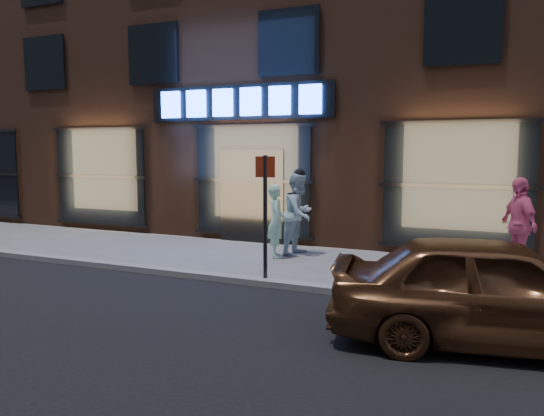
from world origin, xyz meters
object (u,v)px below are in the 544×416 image
(gold_sedan, at_px, (498,291))
(sign_post, at_px, (265,207))
(man_cap, at_px, (299,214))
(passerby, at_px, (518,225))
(man_bowtie, at_px, (276,221))

(gold_sedan, distance_m, sign_post, 4.20)
(man_cap, bearing_deg, passerby, -77.82)
(man_bowtie, bearing_deg, gold_sedan, -159.33)
(man_bowtie, xyz_separation_m, gold_sedan, (4.61, -3.86, -0.12))
(man_cap, bearing_deg, gold_sedan, -125.13)
(man_bowtie, xyz_separation_m, sign_post, (0.78, -2.28, 0.58))
(man_bowtie, relative_size, sign_post, 0.71)
(man_cap, distance_m, passerby, 4.56)
(man_bowtie, distance_m, sign_post, 2.48)
(man_cap, relative_size, gold_sedan, 0.46)
(man_bowtie, distance_m, gold_sedan, 6.01)
(man_bowtie, height_order, sign_post, sign_post)
(man_cap, height_order, sign_post, sign_post)
(man_bowtie, bearing_deg, passerby, -111.77)
(man_bowtie, bearing_deg, man_cap, -61.56)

